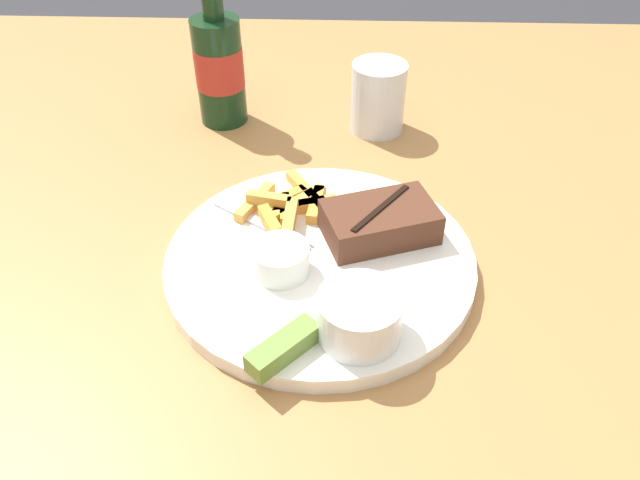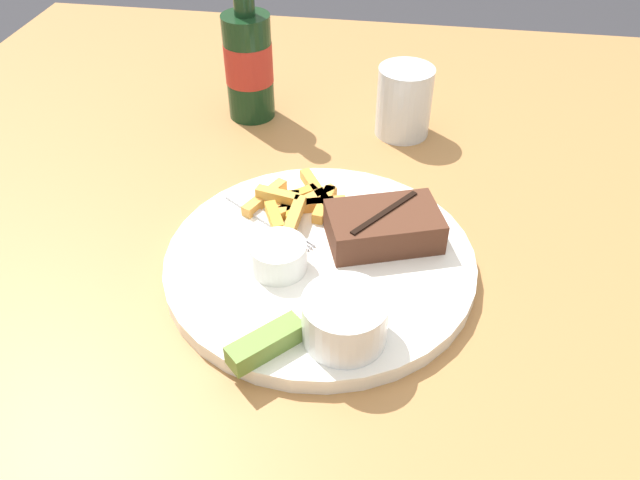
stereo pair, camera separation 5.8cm
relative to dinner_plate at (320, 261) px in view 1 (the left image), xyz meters
name	(u,v)px [view 1 (the left image)]	position (x,y,z in m)	size (l,w,h in m)	color
dining_table	(320,313)	(0.00, 0.00, -0.08)	(1.30, 1.38, 0.78)	#A87542
dinner_plate	(320,261)	(0.00, 0.00, 0.00)	(0.32, 0.32, 0.02)	white
steak_portion	(380,222)	(0.06, 0.03, 0.03)	(0.13, 0.10, 0.04)	#512D1E
fries_pile	(290,206)	(-0.04, 0.07, 0.02)	(0.11, 0.15, 0.02)	gold
coleslaw_cup	(360,314)	(0.04, -0.11, 0.03)	(0.08, 0.08, 0.05)	white
dipping_sauce_cup	(281,258)	(-0.04, -0.03, 0.03)	(0.06, 0.06, 0.03)	silver
pickle_spear	(283,348)	(-0.03, -0.13, 0.02)	(0.07, 0.07, 0.02)	olive
fork_utensil	(258,222)	(-0.07, 0.05, 0.01)	(0.12, 0.09, 0.00)	#B7B7BC
beer_bottle	(219,64)	(-0.15, 0.31, 0.07)	(0.07, 0.07, 0.23)	#143319
drinking_glass	(378,97)	(0.07, 0.29, 0.04)	(0.07, 0.07, 0.09)	silver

